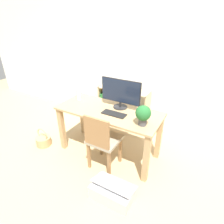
% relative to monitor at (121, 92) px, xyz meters
% --- Properties ---
extents(ground_plane, '(10.00, 10.00, 0.00)m').
position_rel_monitor_xyz_m(ground_plane, '(-0.10, -0.16, -0.98)').
color(ground_plane, tan).
extents(wall_back, '(8.00, 0.05, 2.60)m').
position_rel_monitor_xyz_m(wall_back, '(-0.10, 0.86, 0.32)').
color(wall_back, silver).
rests_on(wall_back, ground_plane).
extents(desk, '(1.50, 0.64, 0.75)m').
position_rel_monitor_xyz_m(desk, '(-0.10, -0.16, -0.37)').
color(desk, tan).
rests_on(desk, ground_plane).
extents(monitor, '(0.60, 0.20, 0.42)m').
position_rel_monitor_xyz_m(monitor, '(0.00, 0.00, 0.00)').
color(monitor, '#232326').
rests_on(monitor, desk).
extents(keyboard, '(0.34, 0.13, 0.02)m').
position_rel_monitor_xyz_m(keyboard, '(0.02, -0.23, -0.23)').
color(keyboard, black).
rests_on(keyboard, desk).
extents(vase, '(0.08, 0.08, 0.22)m').
position_rel_monitor_xyz_m(vase, '(-0.69, -0.07, -0.13)').
color(vase, silver).
rests_on(vase, desk).
extents(potted_plant, '(0.19, 0.19, 0.26)m').
position_rel_monitor_xyz_m(potted_plant, '(0.46, -0.30, -0.08)').
color(potted_plant, '#4C4C51').
rests_on(potted_plant, desk).
extents(chair, '(0.40, 0.40, 0.86)m').
position_rel_monitor_xyz_m(chair, '(-0.01, -0.49, -0.51)').
color(chair, '#9E937F').
rests_on(chair, ground_plane).
extents(bookshelf, '(0.96, 0.28, 0.75)m').
position_rel_monitor_xyz_m(bookshelf, '(-0.45, 0.69, -0.61)').
color(bookshelf, '#D8BC8C').
rests_on(bookshelf, ground_plane).
extents(basket, '(0.24, 0.24, 0.31)m').
position_rel_monitor_xyz_m(basket, '(-1.15, -0.54, -0.90)').
color(basket, tan).
rests_on(basket, ground_plane).
extents(storage_box, '(0.50, 0.33, 0.25)m').
position_rel_monitor_xyz_m(storage_box, '(0.36, -0.88, -0.88)').
color(storage_box, '#B2B2B7').
rests_on(storage_box, ground_plane).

